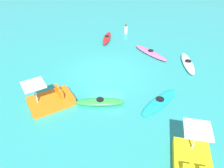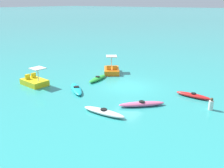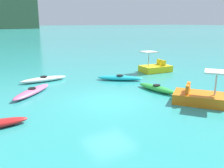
{
  "view_description": "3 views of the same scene",
  "coord_description": "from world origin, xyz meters",
  "px_view_note": "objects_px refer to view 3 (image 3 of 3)",
  "views": [
    {
      "loc": [
        12.72,
        1.95,
        8.19
      ],
      "look_at": [
        2.23,
        0.7,
        0.71
      ],
      "focal_mm": 35.3,
      "sensor_mm": 36.0,
      "label": 1
    },
    {
      "loc": [
        -11.13,
        17.67,
        7.09
      ],
      "look_at": [
        0.33,
        1.92,
        0.66
      ],
      "focal_mm": 40.2,
      "sensor_mm": 36.0,
      "label": 2
    },
    {
      "loc": [
        -5.78,
        -10.2,
        3.91
      ],
      "look_at": [
        0.88,
        1.2,
        0.5
      ],
      "focal_mm": 38.42,
      "sensor_mm": 36.0,
      "label": 3
    }
  ],
  "objects_px": {
    "kayak_pink": "(32,91)",
    "pedal_boat_orange": "(199,97)",
    "kayak_cyan": "(120,78)",
    "pedal_boat_yellow": "(155,68)",
    "kayak_white": "(44,79)",
    "kayak_green": "(157,88)"
  },
  "relations": [
    {
      "from": "pedal_boat_orange",
      "to": "pedal_boat_yellow",
      "type": "height_order",
      "value": "same"
    },
    {
      "from": "kayak_cyan",
      "to": "kayak_white",
      "type": "bearing_deg",
      "value": 153.91
    },
    {
      "from": "kayak_cyan",
      "to": "kayak_pink",
      "type": "height_order",
      "value": "same"
    },
    {
      "from": "kayak_cyan",
      "to": "pedal_boat_yellow",
      "type": "bearing_deg",
      "value": 14.84
    },
    {
      "from": "kayak_white",
      "to": "pedal_boat_orange",
      "type": "height_order",
      "value": "pedal_boat_orange"
    },
    {
      "from": "kayak_white",
      "to": "kayak_green",
      "type": "distance_m",
      "value": 7.6
    },
    {
      "from": "pedal_boat_orange",
      "to": "pedal_boat_yellow",
      "type": "xyz_separation_m",
      "value": [
        3.25,
        7.18,
        0.0
      ]
    },
    {
      "from": "pedal_boat_orange",
      "to": "kayak_pink",
      "type": "bearing_deg",
      "value": 140.03
    },
    {
      "from": "kayak_pink",
      "to": "pedal_boat_orange",
      "type": "relative_size",
      "value": 1.01
    },
    {
      "from": "kayak_pink",
      "to": "pedal_boat_orange",
      "type": "distance_m",
      "value": 8.92
    },
    {
      "from": "pedal_boat_yellow",
      "to": "pedal_boat_orange",
      "type": "bearing_deg",
      "value": -114.37
    },
    {
      "from": "kayak_white",
      "to": "kayak_pink",
      "type": "relative_size",
      "value": 1.13
    },
    {
      "from": "kayak_pink",
      "to": "pedal_boat_orange",
      "type": "height_order",
      "value": "pedal_boat_orange"
    },
    {
      "from": "pedal_boat_orange",
      "to": "pedal_boat_yellow",
      "type": "bearing_deg",
      "value": 65.63
    },
    {
      "from": "kayak_cyan",
      "to": "kayak_white",
      "type": "distance_m",
      "value": 5.2
    },
    {
      "from": "kayak_green",
      "to": "pedal_boat_yellow",
      "type": "distance_m",
      "value": 5.73
    },
    {
      "from": "kayak_white",
      "to": "kayak_pink",
      "type": "bearing_deg",
      "value": -117.03
    },
    {
      "from": "kayak_cyan",
      "to": "pedal_boat_yellow",
      "type": "relative_size",
      "value": 1.15
    },
    {
      "from": "kayak_pink",
      "to": "pedal_boat_orange",
      "type": "bearing_deg",
      "value": -39.97
    },
    {
      "from": "kayak_white",
      "to": "pedal_boat_orange",
      "type": "xyz_separation_m",
      "value": [
        5.48,
        -8.39,
        0.17
      ]
    },
    {
      "from": "pedal_boat_orange",
      "to": "kayak_white",
      "type": "bearing_deg",
      "value": 123.16
    },
    {
      "from": "kayak_white",
      "to": "kayak_green",
      "type": "relative_size",
      "value": 1.14
    }
  ]
}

